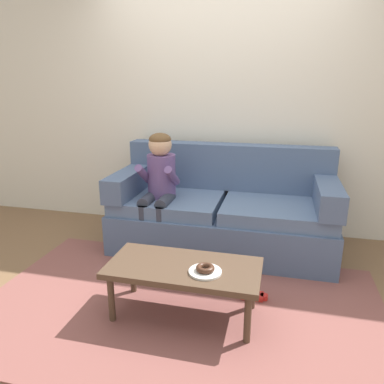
% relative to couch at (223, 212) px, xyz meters
% --- Properties ---
extents(ground, '(10.00, 10.00, 0.00)m').
position_rel_couch_xyz_m(ground, '(-0.13, -0.85, -0.34)').
color(ground, brown).
extents(wall_back, '(8.00, 0.10, 2.80)m').
position_rel_couch_xyz_m(wall_back, '(-0.13, 0.55, 1.06)').
color(wall_back, silver).
rests_on(wall_back, ground).
extents(area_rug, '(2.83, 1.74, 0.01)m').
position_rel_couch_xyz_m(area_rug, '(-0.13, -1.10, -0.34)').
color(area_rug, brown).
rests_on(area_rug, ground).
extents(couch, '(2.02, 0.90, 0.95)m').
position_rel_couch_xyz_m(couch, '(0.00, 0.00, 0.00)').
color(couch, slate).
rests_on(couch, ground).
extents(coffee_table, '(1.01, 0.48, 0.38)m').
position_rel_couch_xyz_m(coffee_table, '(-0.08, -1.16, -0.01)').
color(coffee_table, '#4C3828').
rests_on(coffee_table, ground).
extents(person_child, '(0.34, 0.58, 1.10)m').
position_rel_couch_xyz_m(person_child, '(-0.56, -0.21, 0.33)').
color(person_child, '#664C84').
rests_on(person_child, ground).
extents(plate, '(0.21, 0.21, 0.01)m').
position_rel_couch_xyz_m(plate, '(0.08, -1.22, 0.04)').
color(plate, white).
rests_on(plate, coffee_table).
extents(donut, '(0.17, 0.17, 0.04)m').
position_rel_couch_xyz_m(donut, '(0.08, -1.22, 0.07)').
color(donut, '#422619').
rests_on(donut, plate).
extents(toy_controller, '(0.23, 0.09, 0.05)m').
position_rel_couch_xyz_m(toy_controller, '(0.36, -0.86, -0.32)').
color(toy_controller, red).
rests_on(toy_controller, ground).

